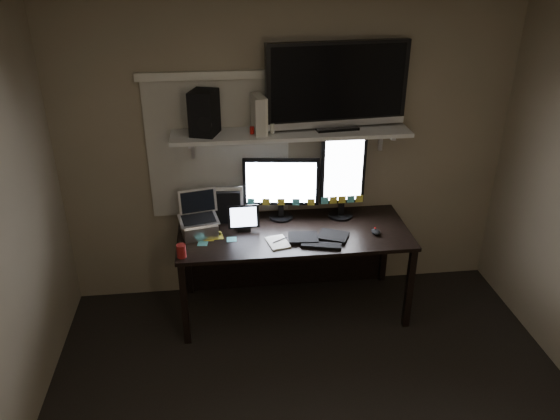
{
  "coord_description": "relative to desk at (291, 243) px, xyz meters",
  "views": [
    {
      "loc": [
        -0.55,
        -2.28,
        2.76
      ],
      "look_at": [
        -0.13,
        1.25,
        1.01
      ],
      "focal_mm": 35.0,
      "sensor_mm": 36.0,
      "label": 1
    }
  ],
  "objects": [
    {
      "name": "game_console",
      "position": [
        -0.24,
        0.08,
        1.07
      ],
      "size": [
        0.11,
        0.24,
        0.28
      ],
      "primitive_type": "cube",
      "rotation": [
        0.0,
        0.0,
        0.17
      ],
      "color": "beige",
      "rests_on": "wall_shelf"
    },
    {
      "name": "tablet",
      "position": [
        -0.39,
        -0.06,
        0.28
      ],
      "size": [
        0.24,
        0.11,
        0.21
      ],
      "primitive_type": "cube",
      "rotation": [
        0.0,
        0.0,
        0.02
      ],
      "color": "black",
      "rests_on": "desk"
    },
    {
      "name": "back_wall",
      "position": [
        0.0,
        0.25,
        0.7
      ],
      "size": [
        3.6,
        0.0,
        3.6
      ],
      "primitive_type": "plane",
      "rotation": [
        1.57,
        0.0,
        0.0
      ],
      "color": "#6F634F",
      "rests_on": "floor"
    },
    {
      "name": "file_sorter",
      "position": [
        -0.51,
        0.12,
        0.32
      ],
      "size": [
        0.23,
        0.12,
        0.29
      ],
      "primitive_type": "cube",
      "rotation": [
        0.0,
        0.0,
        -0.08
      ],
      "color": "black",
      "rests_on": "desk"
    },
    {
      "name": "window_blinds",
      "position": [
        -0.55,
        0.24,
        0.75
      ],
      "size": [
        1.1,
        0.02,
        1.1
      ],
      "primitive_type": "cube",
      "color": "beige",
      "rests_on": "back_wall"
    },
    {
      "name": "monitor_landscape",
      "position": [
        -0.07,
        0.12,
        0.44
      ],
      "size": [
        0.61,
        0.14,
        0.53
      ],
      "primitive_type": "cube",
      "rotation": [
        0.0,
        0.0,
        -0.13
      ],
      "color": "black",
      "rests_on": "desk"
    },
    {
      "name": "bottles",
      "position": [
        -0.22,
        0.04,
        0.99
      ],
      "size": [
        0.2,
        0.11,
        0.13
      ],
      "primitive_type": null,
      "rotation": [
        0.0,
        0.0,
        -0.34
      ],
      "color": "#A50F0C",
      "rests_on": "wall_shelf"
    },
    {
      "name": "wall_shelf",
      "position": [
        0.0,
        0.08,
        0.91
      ],
      "size": [
        1.8,
        0.35,
        0.03
      ],
      "primitive_type": "cube",
      "color": "beige",
      "rests_on": "back_wall"
    },
    {
      "name": "ceiling",
      "position": [
        0.0,
        -1.55,
        1.95
      ],
      "size": [
        3.6,
        3.6,
        0.0
      ],
      "primitive_type": "plane",
      "rotation": [
        3.14,
        0.0,
        0.0
      ],
      "color": "silver",
      "rests_on": "back_wall"
    },
    {
      "name": "mouse",
      "position": [
        0.62,
        -0.24,
        0.19
      ],
      "size": [
        0.07,
        0.1,
        0.04
      ],
      "primitive_type": "ellipsoid",
      "rotation": [
        0.0,
        0.0,
        0.1
      ],
      "color": "black",
      "rests_on": "desk"
    },
    {
      "name": "tv",
      "position": [
        0.35,
        0.11,
        1.25
      ],
      "size": [
        1.09,
        0.29,
        0.65
      ],
      "primitive_type": "cube",
      "rotation": [
        0.0,
        0.0,
        0.09
      ],
      "color": "black",
      "rests_on": "wall_shelf"
    },
    {
      "name": "speaker",
      "position": [
        -0.64,
        0.08,
        1.09
      ],
      "size": [
        0.24,
        0.26,
        0.32
      ],
      "primitive_type": "cube",
      "rotation": [
        0.0,
        0.0,
        -0.33
      ],
      "color": "black",
      "rests_on": "wall_shelf"
    },
    {
      "name": "desk",
      "position": [
        0.0,
        0.0,
        0.0
      ],
      "size": [
        1.8,
        0.75,
        0.73
      ],
      "color": "black",
      "rests_on": "floor"
    },
    {
      "name": "monitor_portrait",
      "position": [
        0.42,
        0.09,
        0.53
      ],
      "size": [
        0.36,
        0.07,
        0.72
      ],
      "primitive_type": "cube",
      "rotation": [
        0.0,
        0.0,
        0.01
      ],
      "color": "black",
      "rests_on": "desk"
    },
    {
      "name": "laptop",
      "position": [
        -0.73,
        -0.1,
        0.34
      ],
      "size": [
        0.34,
        0.29,
        0.33
      ],
      "primitive_type": "cube",
      "rotation": [
        0.0,
        0.0,
        0.22
      ],
      "color": "silver",
      "rests_on": "desk"
    },
    {
      "name": "sticky_notes",
      "position": [
        -0.58,
        -0.18,
        0.18
      ],
      "size": [
        0.36,
        0.29,
        0.0
      ],
      "primitive_type": null,
      "rotation": [
        0.0,
        0.0,
        -0.19
      ],
      "color": "gold",
      "rests_on": "desk"
    },
    {
      "name": "keyboard",
      "position": [
        0.17,
        -0.27,
        0.19
      ],
      "size": [
        0.49,
        0.29,
        0.03
      ],
      "primitive_type": "cube",
      "rotation": [
        0.0,
        0.0,
        -0.26
      ],
      "color": "black",
      "rests_on": "desk"
    },
    {
      "name": "notepad",
      "position": [
        -0.15,
        -0.3,
        0.18
      ],
      "size": [
        0.19,
        0.23,
        0.01
      ],
      "primitive_type": "cube",
      "rotation": [
        0.0,
        0.0,
        0.22
      ],
      "color": "white",
      "rests_on": "desk"
    },
    {
      "name": "cup",
      "position": [
        -0.85,
        -0.41,
        0.23
      ],
      "size": [
        0.09,
        0.09,
        0.1
      ],
      "primitive_type": "cylinder",
      "rotation": [
        0.0,
        0.0,
        0.34
      ],
      "color": "maroon",
      "rests_on": "desk"
    }
  ]
}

